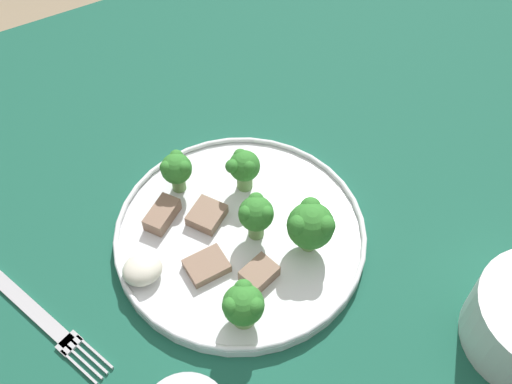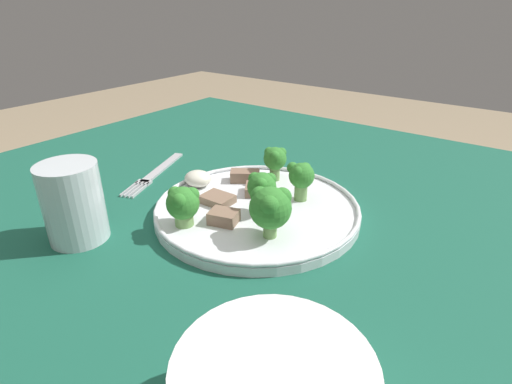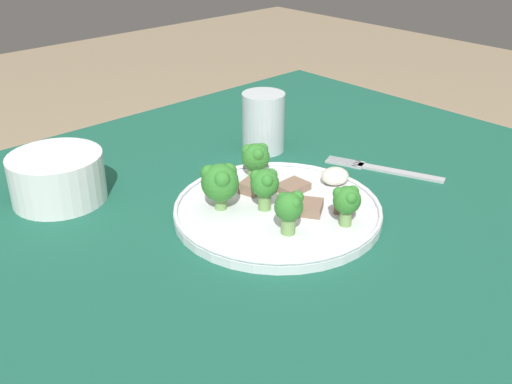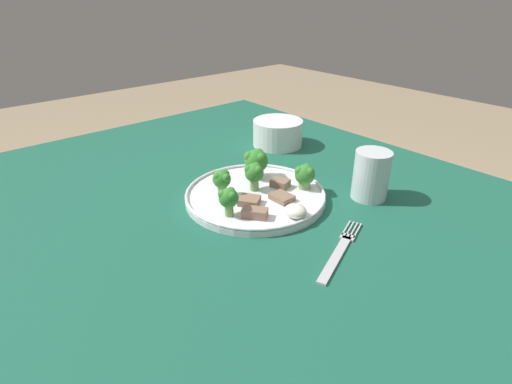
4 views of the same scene
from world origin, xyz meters
The scene contains 14 objects.
table centered at (0.00, 0.00, 0.61)m, with size 1.17×0.98×0.70m.
dinner_plate centered at (0.04, 0.01, 0.71)m, with size 0.28×0.28×0.02m.
fork centered at (0.26, 0.00, 0.70)m, with size 0.09×0.18×0.00m.
drinking_glass centered at (0.18, 0.19, 0.75)m, with size 0.07×0.07×0.10m.
broccoli_floret_near_rim_left centered at (0.00, -0.04, 0.75)m, with size 0.04×0.04×0.06m.
broccoli_floret_center_left centered at (0.02, 0.02, 0.75)m, with size 0.04×0.04×0.06m.
broccoli_floret_back_left centered at (-0.02, 0.06, 0.75)m, with size 0.05×0.05×0.06m.
broccoli_floret_front_left centered at (0.08, 0.11, 0.74)m, with size 0.04×0.04×0.05m.
broccoli_floret_center_back centered at (0.07, -0.08, 0.75)m, with size 0.04×0.04×0.05m.
meat_slice_front_slice centered at (0.10, -0.05, 0.72)m, with size 0.05×0.05×0.02m.
meat_slice_middle_slice centered at (0.06, -0.02, 0.72)m, with size 0.05×0.05×0.01m.
meat_slice_rear_slice centered at (0.09, 0.03, 0.72)m, with size 0.04×0.03×0.01m.
meat_slice_edge_slice centered at (0.05, 0.07, 0.72)m, with size 0.04×0.04×0.02m.
sauce_dollop centered at (0.15, 0.01, 0.73)m, with size 0.04×0.04×0.02m.
Camera 2 is at (-0.25, 0.40, 0.97)m, focal length 28.00 mm.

